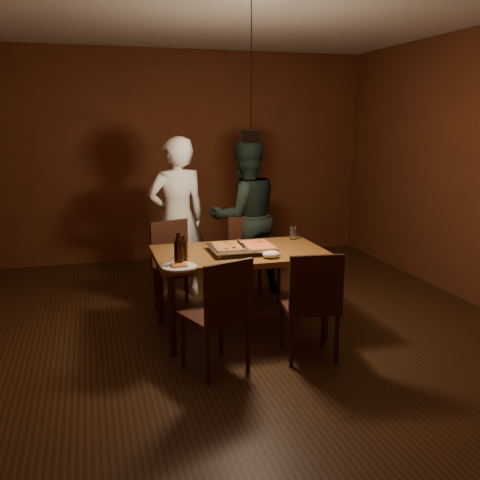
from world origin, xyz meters
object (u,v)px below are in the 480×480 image
object	(u,v)px
beer_bottle_b	(183,249)
diner_dark	(245,217)
dining_table	(240,259)
pizza_tray	(242,249)
pendant_lamp	(251,135)
chair_far_left	(175,257)
chair_near_right	(312,296)
chair_far_right	(251,251)
diner_white	(177,219)
plate_slice	(179,267)
chair_near_left	(221,306)
beer_bottle_a	(178,249)

from	to	relation	value
beer_bottle_b	diner_dark	xyz separation A→B (m)	(0.91, 1.34, -0.01)
dining_table	beer_bottle_b	size ratio (longest dim) A/B	6.70
pizza_tray	pendant_lamp	world-z (taller)	pendant_lamp
chair_far_left	beer_bottle_b	world-z (taller)	beer_bottle_b
beer_bottle_b	pendant_lamp	bearing A→B (deg)	8.13
dining_table	chair_near_right	distance (m)	0.85
chair_far_right	beer_bottle_b	bearing A→B (deg)	34.14
dining_table	diner_white	size ratio (longest dim) A/B	0.87
plate_slice	beer_bottle_b	bearing A→B (deg)	68.23
chair_near_left	pizza_tray	distance (m)	0.85
dining_table	diner_dark	xyz separation A→B (m)	(0.37, 1.11, 0.17)
chair_far_left	diner_dark	distance (m)	0.95
beer_bottle_a	pendant_lamp	xyz separation A→B (m)	(0.65, 0.19, 0.87)
chair_far_left	diner_dark	xyz separation A→B (m)	(0.83, 0.34, 0.31)
chair_near_right	pizza_tray	world-z (taller)	chair_near_right
beer_bottle_b	pendant_lamp	world-z (taller)	pendant_lamp
chair_far_right	chair_near_left	world-z (taller)	same
dining_table	chair_near_right	world-z (taller)	chair_near_right
pendant_lamp	plate_slice	bearing A→B (deg)	-158.98
dining_table	diner_white	world-z (taller)	diner_white
chair_near_left	beer_bottle_a	size ratio (longest dim) A/B	2.00
chair_near_left	plate_slice	distance (m)	0.49
chair_near_left	chair_far_left	bearing A→B (deg)	72.89
pizza_tray	diner_white	world-z (taller)	diner_white
chair_near_right	dining_table	bearing A→B (deg)	124.62
dining_table	plate_slice	xyz separation A→B (m)	(-0.61, -0.40, 0.08)
diner_white	pendant_lamp	distance (m)	1.62
chair_far_left	pendant_lamp	size ratio (longest dim) A/B	0.49
chair_far_right	pizza_tray	bearing A→B (deg)	52.52
chair_near_left	diner_dark	distance (m)	2.03
chair_far_left	diner_white	xyz separation A→B (m)	(0.09, 0.37, 0.32)
beer_bottle_a	plate_slice	size ratio (longest dim) A/B	0.97
dining_table	chair_near_left	distance (m)	0.86
chair_near_right	chair_far_right	bearing A→B (deg)	98.94
plate_slice	diner_dark	xyz separation A→B (m)	(0.98, 1.51, 0.09)
beer_bottle_a	pendant_lamp	bearing A→B (deg)	16.19
beer_bottle_a	chair_far_left	bearing A→B (deg)	82.76
chair_near_right	diner_white	distance (m)	2.05
chair_far_left	diner_white	bearing A→B (deg)	-124.78
chair_far_right	diner_dark	xyz separation A→B (m)	(0.02, 0.29, 0.31)
chair_far_left	chair_near_left	size ratio (longest dim) A/B	1.00
dining_table	chair_far_left	distance (m)	0.91
chair_near_left	pendant_lamp	bearing A→B (deg)	35.33
plate_slice	chair_far_left	bearing A→B (deg)	82.66
diner_dark	pizza_tray	bearing A→B (deg)	64.50
chair_far_right	diner_white	distance (m)	0.85
chair_far_right	diner_white	xyz separation A→B (m)	(-0.72, 0.32, 0.32)
chair_near_left	plate_slice	bearing A→B (deg)	103.60
dining_table	chair_near_right	bearing A→B (deg)	-63.41
beer_bottle_a	plate_slice	xyz separation A→B (m)	(-0.01, -0.07, -0.13)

